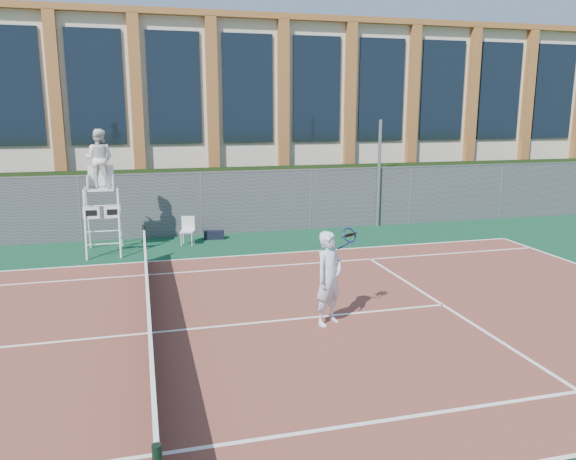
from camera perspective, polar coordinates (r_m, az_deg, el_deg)
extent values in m
plane|color=#233814|center=(11.51, -13.86, -10.27)|extent=(120.00, 120.00, 0.00)
cube|color=#0D3A24|center=(12.44, -13.96, -8.53)|extent=(36.00, 20.00, 0.01)
cube|color=brown|center=(11.50, -13.87, -10.17)|extent=(23.77, 10.97, 0.02)
cylinder|color=black|center=(16.70, -14.36, -1.34)|extent=(0.10, 0.10, 1.10)
cube|color=black|center=(11.35, -13.98, -8.11)|extent=(0.03, 11.00, 0.86)
cube|color=white|center=(11.20, -14.10, -5.92)|extent=(0.06, 11.20, 0.07)
cube|color=black|center=(20.92, -14.59, 2.82)|extent=(40.00, 1.40, 2.20)
cube|color=beige|center=(28.68, -15.04, 11.00)|extent=(44.00, 10.00, 8.00)
cube|color=#955A2B|center=(28.93, -15.51, 19.13)|extent=(45.00, 10.60, 0.25)
cylinder|color=#9EA0A5|center=(21.34, 9.22, 5.65)|extent=(0.12, 0.12, 3.99)
cylinder|color=white|center=(17.54, -19.90, 0.44)|extent=(0.06, 0.57, 2.09)
cylinder|color=white|center=(17.47, -16.76, 0.61)|extent=(0.06, 0.57, 2.09)
cylinder|color=white|center=(18.58, -19.63, 1.08)|extent=(0.06, 0.57, 2.09)
cylinder|color=white|center=(18.52, -16.67, 1.24)|extent=(0.06, 0.57, 2.09)
cube|color=white|center=(17.87, -18.44, 3.96)|extent=(0.75, 0.64, 0.06)
cube|color=white|center=(18.12, -18.47, 5.26)|extent=(0.75, 0.05, 0.64)
cube|color=white|center=(17.56, -19.36, 1.65)|extent=(0.47, 0.03, 0.36)
cube|color=white|center=(17.52, -17.41, 1.76)|extent=(0.47, 0.03, 0.36)
imported|color=white|center=(17.83, -18.63, 6.88)|extent=(1.02, 0.89, 1.76)
cube|color=silver|center=(18.54, -10.19, -0.14)|extent=(0.53, 0.53, 0.04)
cube|color=silver|center=(18.67, -10.10, 0.72)|extent=(0.42, 0.16, 0.46)
cylinder|color=silver|center=(18.46, -10.80, -0.96)|extent=(0.03, 0.03, 0.43)
cylinder|color=silver|center=(18.39, -9.74, -0.97)|extent=(0.03, 0.03, 0.43)
cylinder|color=silver|center=(18.79, -10.58, -0.72)|extent=(0.03, 0.03, 0.43)
cylinder|color=silver|center=(18.72, -9.54, -0.73)|extent=(0.03, 0.03, 0.43)
cube|color=black|center=(19.31, -7.53, -0.49)|extent=(0.71, 0.34, 0.29)
cube|color=black|center=(19.68, -7.71, -0.36)|extent=(0.59, 0.35, 0.22)
imported|color=silver|center=(11.36, 4.19, -4.92)|extent=(0.84, 0.76, 1.93)
torus|color=#14184C|center=(11.56, 6.25, -0.51)|extent=(0.38, 0.30, 0.30)
sphere|color=#CCE533|center=(11.77, 6.38, -0.54)|extent=(0.07, 0.07, 0.07)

